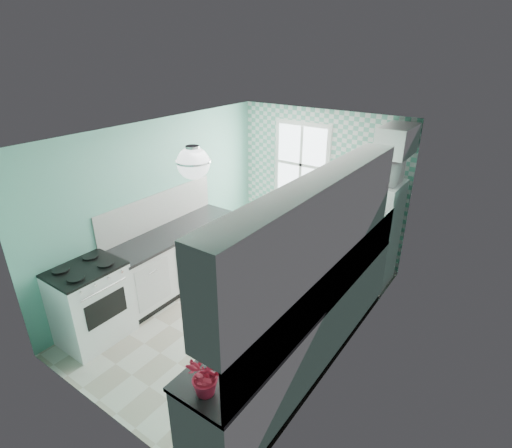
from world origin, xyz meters
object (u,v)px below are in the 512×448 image
Objects in this scene: ceiling_light at (193,163)px; fridge at (371,232)px; microwave at (379,170)px; potted_plant at (206,378)px; sink at (345,260)px; fruit_bowl at (255,345)px; stove at (91,302)px.

fridge is (1.11, 2.58, -1.50)m from ceiling_light.
fridge is at bearing 55.69° from microwave.
microwave is at bearing 55.52° from fridge.
microwave is at bearing 91.35° from potted_plant.
sink reaches higher than potted_plant.
sink is 0.87× the size of microwave.
microwave is at bearing 91.57° from sink.
potted_plant is (-0.00, -2.61, 0.18)m from sink.
fridge is at bearing 66.73° from ceiling_light.
sink is 2.62m from potted_plant.
ceiling_light is 0.57× the size of microwave.
fruit_bowl is (1.20, -0.60, -1.35)m from ceiling_light.
stove is at bearing -148.39° from ceiling_light.
microwave is at bearing 91.62° from fruit_bowl.
fruit_bowl is at bearing -26.50° from ceiling_light.
ceiling_light is 0.21× the size of fridge.
microwave is (0.00, 0.00, 0.99)m from fridge.
fruit_bowl is (0.09, -3.18, 0.15)m from fridge.
fridge is 1.64× the size of stove.
stove is (-2.31, -3.32, -0.30)m from fridge.
potted_plant reaches higher than fruit_bowl.
ceiling_light is 0.66× the size of sink.
stove is 2.52m from potted_plant.
stove is at bearing 56.82° from microwave.
sink is at bearing -84.06° from fridge.
fridge reaches higher than stove.
fruit_bowl is 3.29m from microwave.
microwave is (2.31, 3.32, 1.29)m from stove.
fruit_bowl is 0.78× the size of potted_plant.
potted_plant is (2.40, -0.50, 0.59)m from stove.
microwave reaches higher than potted_plant.
ceiling_light is 1.32× the size of fruit_bowl.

